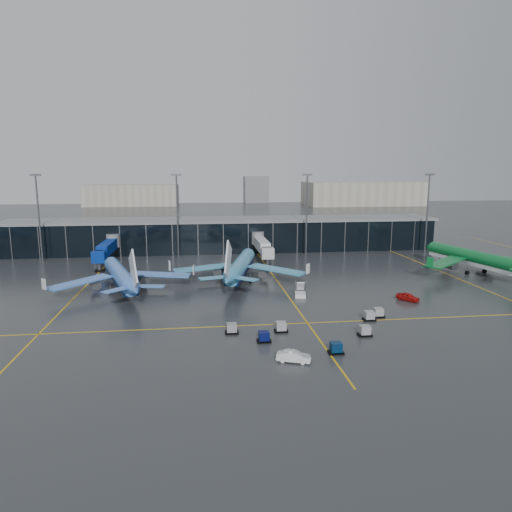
{
  "coord_description": "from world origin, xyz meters",
  "views": [
    {
      "loc": [
        -8.44,
        -89.79,
        26.21
      ],
      "look_at": [
        5.0,
        18.0,
        6.0
      ],
      "focal_mm": 32.0,
      "sensor_mm": 36.0,
      "label": 1
    }
  ],
  "objects": [
    {
      "name": "ground",
      "position": [
        0.0,
        0.0,
        0.0
      ],
      "size": [
        600.0,
        600.0,
        0.0
      ],
      "primitive_type": "plane",
      "color": "#282B2D",
      "rests_on": "ground"
    },
    {
      "name": "jet_bridges",
      "position": [
        -35.0,
        42.99,
        4.55
      ],
      "size": [
        94.0,
        27.5,
        7.2
      ],
      "color": "#595B60",
      "rests_on": "ground"
    },
    {
      "name": "airliner_aer_lingus",
      "position": [
        62.38,
        20.04,
        6.28
      ],
      "size": [
        42.72,
        46.71,
        12.56
      ],
      "primitive_type": null,
      "rotation": [
        0.0,
        0.0,
        0.18
      ],
      "color": "#0C672C",
      "rests_on": "ground"
    },
    {
      "name": "airliner_arkefly",
      "position": [
        -26.14,
        11.77,
        5.66
      ],
      "size": [
        42.2,
        45.07,
        11.32
      ],
      "primitive_type": null,
      "rotation": [
        0.0,
        0.0,
        0.32
      ],
      "color": "#4379DC",
      "rests_on": "ground"
    },
    {
      "name": "service_van_white",
      "position": [
        4.19,
        -30.96,
        0.79
      ],
      "size": [
        5.06,
        3.13,
        1.57
      ],
      "primitive_type": "imported",
      "rotation": [
        0.0,
        0.0,
        1.24
      ],
      "color": "white",
      "rests_on": "ground"
    },
    {
      "name": "baggage_carts",
      "position": [
        10.8,
        -20.0,
        0.76
      ],
      "size": [
        29.34,
        17.0,
        1.7
      ],
      "color": "black",
      "rests_on": "ground"
    },
    {
      "name": "taxi_lines",
      "position": [
        10.0,
        10.61,
        0.01
      ],
      "size": [
        220.0,
        120.0,
        0.02
      ],
      "color": "gold",
      "rests_on": "ground"
    },
    {
      "name": "mobile_airstair",
      "position": [
        12.5,
        2.0,
        0.77
      ],
      "size": [
        2.76,
        3.56,
        3.45
      ],
      "rotation": [
        0.0,
        0.0,
        -0.19
      ],
      "color": "white",
      "rests_on": "ground"
    },
    {
      "name": "airliner_klm_near",
      "position": [
        1.23,
        17.81,
        5.93
      ],
      "size": [
        41.94,
        45.43,
        11.87
      ],
      "primitive_type": null,
      "rotation": [
        0.0,
        0.0,
        -0.23
      ],
      "color": "#3B91C2",
      "rests_on": "ground"
    },
    {
      "name": "terminal_pier",
      "position": [
        0.0,
        62.0,
        5.42
      ],
      "size": [
        142.0,
        17.0,
        10.7
      ],
      "color": "black",
      "rests_on": "ground"
    },
    {
      "name": "distant_hangars",
      "position": [
        49.94,
        270.08,
        8.79
      ],
      "size": [
        260.0,
        71.0,
        22.0
      ],
      "color": "#B2AD99",
      "rests_on": "ground"
    },
    {
      "name": "flood_masts",
      "position": [
        5.0,
        50.0,
        13.81
      ],
      "size": [
        203.0,
        0.5,
        25.5
      ],
      "color": "#595B60",
      "rests_on": "ground"
    },
    {
      "name": "service_van_red",
      "position": [
        33.78,
        -3.76,
        0.81
      ],
      "size": [
        4.36,
        4.94,
        1.62
      ],
      "primitive_type": "imported",
      "rotation": [
        0.0,
        0.0,
        0.64
      ],
      "color": "#AD0F0D",
      "rests_on": "ground"
    }
  ]
}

